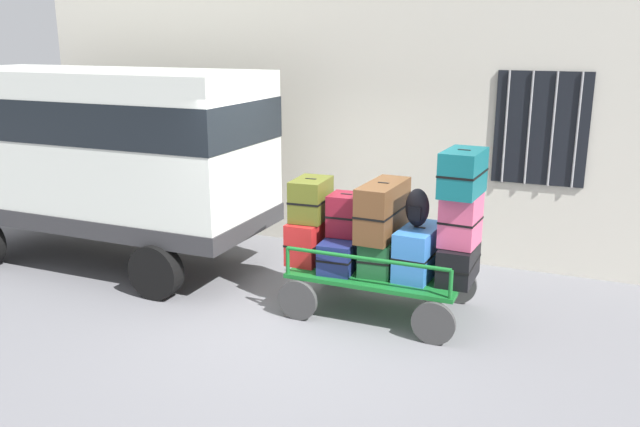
% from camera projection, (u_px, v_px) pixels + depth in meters
% --- Properties ---
extents(ground_plane, '(40.00, 40.00, 0.00)m').
position_uv_depth(ground_plane, '(310.00, 315.00, 7.73)').
color(ground_plane, slate).
extents(building_wall, '(12.00, 0.38, 5.00)m').
position_uv_depth(building_wall, '(387.00, 85.00, 9.50)').
color(building_wall, beige).
rests_on(building_wall, ground).
extents(van, '(4.73, 1.97, 2.74)m').
position_uv_depth(van, '(102.00, 146.00, 9.18)').
color(van, silver).
rests_on(van, ground).
extents(luggage_cart, '(2.07, 1.28, 0.53)m').
position_uv_depth(luggage_cart, '(380.00, 278.00, 7.74)').
color(luggage_cart, '#146023').
rests_on(luggage_cart, ground).
extents(cart_railing, '(1.94, 1.14, 0.33)m').
position_uv_depth(cart_railing, '(381.00, 247.00, 7.64)').
color(cart_railing, '#146023').
rests_on(cart_railing, luggage_cart).
extents(suitcase_left_bottom, '(0.39, 0.75, 0.51)m').
position_uv_depth(suitcase_left_bottom, '(310.00, 240.00, 8.00)').
color(suitcase_left_bottom, '#B21E1E').
rests_on(suitcase_left_bottom, luggage_cart).
extents(suitcase_left_middle, '(0.43, 0.62, 0.50)m').
position_uv_depth(suitcase_left_middle, '(311.00, 199.00, 7.88)').
color(suitcase_left_middle, '#4C5119').
rests_on(suitcase_left_middle, suitcase_left_bottom).
extents(suitcase_midleft_bottom, '(0.46, 0.95, 0.37)m').
position_uv_depth(suitcase_midleft_bottom, '(344.00, 251.00, 7.81)').
color(suitcase_midleft_bottom, navy).
rests_on(suitcase_midleft_bottom, luggage_cart).
extents(suitcase_midleft_middle, '(0.41, 0.43, 0.50)m').
position_uv_depth(suitcase_midleft_middle, '(346.00, 214.00, 7.75)').
color(suitcase_midleft_middle, maroon).
rests_on(suitcase_midleft_middle, suitcase_midleft_bottom).
extents(suitcase_center_bottom, '(0.43, 0.79, 0.40)m').
position_uv_depth(suitcase_center_bottom, '(381.00, 253.00, 7.66)').
color(suitcase_center_bottom, '#194C28').
rests_on(suitcase_center_bottom, luggage_cart).
extents(suitcase_center_middle, '(0.42, 0.95, 0.64)m').
position_uv_depth(suitcase_center_middle, '(383.00, 210.00, 7.55)').
color(suitcase_center_middle, brown).
rests_on(suitcase_center_middle, suitcase_center_bottom).
extents(suitcase_midright_bottom, '(0.44, 0.82, 0.57)m').
position_uv_depth(suitcase_midright_bottom, '(419.00, 251.00, 7.46)').
color(suitcase_midright_bottom, '#3372C6').
rests_on(suitcase_midright_bottom, luggage_cart).
extents(suitcase_right_bottom, '(0.38, 0.74, 0.42)m').
position_uv_depth(suitcase_right_bottom, '(459.00, 262.00, 7.33)').
color(suitcase_right_bottom, black).
rests_on(suitcase_right_bottom, luggage_cart).
extents(suitcase_right_middle, '(0.42, 0.51, 0.58)m').
position_uv_depth(suitcase_right_middle, '(461.00, 220.00, 7.18)').
color(suitcase_right_middle, '#CC4C72').
rests_on(suitcase_right_middle, suitcase_right_bottom).
extents(suitcase_right_top, '(0.44, 0.70, 0.50)m').
position_uv_depth(suitcase_right_top, '(463.00, 173.00, 7.02)').
color(suitcase_right_top, '#0F5960').
rests_on(suitcase_right_top, suitcase_right_middle).
extents(backpack, '(0.27, 0.22, 0.44)m').
position_uv_depth(backpack, '(417.00, 208.00, 7.35)').
color(backpack, black).
rests_on(backpack, suitcase_midright_bottom).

